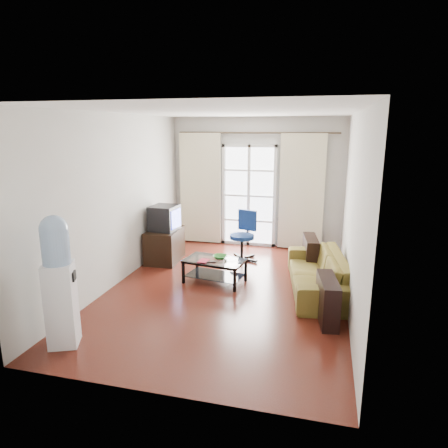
{
  "coord_description": "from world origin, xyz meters",
  "views": [
    {
      "loc": [
        1.4,
        -5.67,
        2.48
      ],
      "look_at": [
        -0.13,
        0.35,
        0.98
      ],
      "focal_mm": 32.0,
      "sensor_mm": 36.0,
      "label": 1
    }
  ],
  "objects_px": {
    "coffee_table": "(215,268)",
    "crt_tv": "(163,218)",
    "tv_stand": "(165,245)",
    "water_cooler": "(59,279)",
    "task_chair": "(243,246)",
    "sofa": "(317,272)"
  },
  "relations": [
    {
      "from": "sofa",
      "to": "crt_tv",
      "type": "distance_m",
      "value": 3.0
    },
    {
      "from": "water_cooler",
      "to": "sofa",
      "type": "bearing_deg",
      "value": 17.23
    },
    {
      "from": "task_chair",
      "to": "tv_stand",
      "type": "bearing_deg",
      "value": -146.57
    },
    {
      "from": "tv_stand",
      "to": "water_cooler",
      "type": "relative_size",
      "value": 0.54
    },
    {
      "from": "coffee_table",
      "to": "task_chair",
      "type": "height_order",
      "value": "task_chair"
    },
    {
      "from": "crt_tv",
      "to": "water_cooler",
      "type": "relative_size",
      "value": 0.35
    },
    {
      "from": "tv_stand",
      "to": "crt_tv",
      "type": "xyz_separation_m",
      "value": [
        0.0,
        -0.01,
        0.54
      ]
    },
    {
      "from": "coffee_table",
      "to": "task_chair",
      "type": "bearing_deg",
      "value": 80.32
    },
    {
      "from": "crt_tv",
      "to": "task_chair",
      "type": "relative_size",
      "value": 0.57
    },
    {
      "from": "sofa",
      "to": "tv_stand",
      "type": "bearing_deg",
      "value": -113.24
    },
    {
      "from": "coffee_table",
      "to": "sofa",
      "type": "bearing_deg",
      "value": 2.75
    },
    {
      "from": "sofa",
      "to": "coffee_table",
      "type": "bearing_deg",
      "value": -95.89
    },
    {
      "from": "sofa",
      "to": "task_chair",
      "type": "xyz_separation_m",
      "value": [
        -1.43,
        1.16,
        -0.01
      ]
    },
    {
      "from": "tv_stand",
      "to": "crt_tv",
      "type": "relative_size",
      "value": 1.55
    },
    {
      "from": "coffee_table",
      "to": "crt_tv",
      "type": "xyz_separation_m",
      "value": [
        -1.22,
        0.81,
        0.59
      ]
    },
    {
      "from": "sofa",
      "to": "coffee_table",
      "type": "xyz_separation_m",
      "value": [
        -1.64,
        -0.08,
        -0.04
      ]
    },
    {
      "from": "sofa",
      "to": "crt_tv",
      "type": "relative_size",
      "value": 3.9
    },
    {
      "from": "coffee_table",
      "to": "crt_tv",
      "type": "relative_size",
      "value": 1.92
    },
    {
      "from": "crt_tv",
      "to": "tv_stand",
      "type": "bearing_deg",
      "value": 96.84
    },
    {
      "from": "crt_tv",
      "to": "task_chair",
      "type": "distance_m",
      "value": 1.59
    },
    {
      "from": "water_cooler",
      "to": "crt_tv",
      "type": "bearing_deg",
      "value": 67.64
    },
    {
      "from": "tv_stand",
      "to": "coffee_table",
      "type": "bearing_deg",
      "value": -37.44
    }
  ]
}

